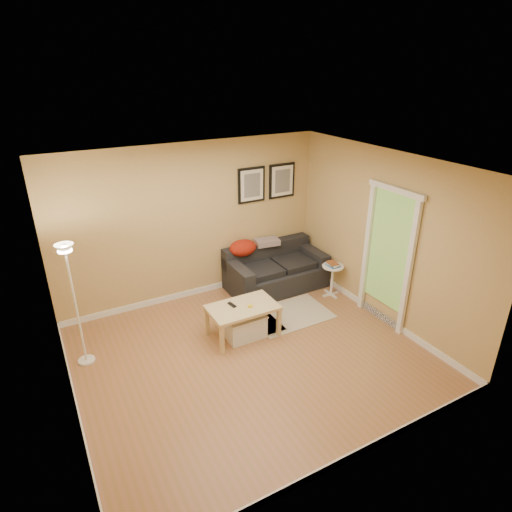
% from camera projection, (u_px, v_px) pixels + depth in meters
% --- Properties ---
extents(floor, '(4.50, 4.50, 0.00)m').
position_uv_depth(floor, '(251.00, 356.00, 5.94)').
color(floor, '#A16645').
rests_on(floor, ground).
extents(ceiling, '(4.50, 4.50, 0.00)m').
position_uv_depth(ceiling, '(249.00, 168.00, 4.87)').
color(ceiling, white).
rests_on(ceiling, wall_back).
extents(wall_back, '(4.50, 0.00, 4.50)m').
position_uv_depth(wall_back, '(192.00, 223.00, 7.00)').
color(wall_back, tan).
rests_on(wall_back, ground).
extents(wall_front, '(4.50, 0.00, 4.50)m').
position_uv_depth(wall_front, '(357.00, 359.00, 3.80)').
color(wall_front, tan).
rests_on(wall_front, ground).
extents(wall_left, '(0.00, 4.00, 4.00)m').
position_uv_depth(wall_left, '(56.00, 318.00, 4.42)').
color(wall_left, tan).
rests_on(wall_left, ground).
extents(wall_right, '(0.00, 4.00, 4.00)m').
position_uv_depth(wall_right, '(384.00, 239.00, 6.39)').
color(wall_right, tan).
rests_on(wall_right, ground).
extents(baseboard_back, '(4.50, 0.02, 0.10)m').
position_uv_depth(baseboard_back, '(197.00, 291.00, 7.51)').
color(baseboard_back, white).
rests_on(baseboard_back, ground).
extents(baseboard_front, '(4.50, 0.02, 0.10)m').
position_uv_depth(baseboard_front, '(344.00, 460.00, 4.33)').
color(baseboard_front, white).
rests_on(baseboard_front, ground).
extents(baseboard_left, '(0.02, 4.00, 0.10)m').
position_uv_depth(baseboard_left, '(78.00, 410.00, 4.94)').
color(baseboard_left, white).
rests_on(baseboard_left, ground).
extents(baseboard_right, '(0.02, 4.00, 0.10)m').
position_uv_depth(baseboard_right, '(374.00, 311.00, 6.90)').
color(baseboard_right, white).
rests_on(baseboard_right, ground).
extents(sofa, '(1.70, 0.90, 0.75)m').
position_uv_depth(sofa, '(276.00, 268.00, 7.59)').
color(sofa, black).
rests_on(sofa, ground).
extents(red_throw, '(0.48, 0.36, 0.28)m').
position_uv_depth(red_throw, '(243.00, 248.00, 7.41)').
color(red_throw, '#A1290E').
rests_on(red_throw, sofa).
extents(plaid_throw, '(0.45, 0.32, 0.10)m').
position_uv_depth(plaid_throw, '(267.00, 242.00, 7.64)').
color(plaid_throw, tan).
rests_on(plaid_throw, sofa).
extents(framed_print_left, '(0.50, 0.04, 0.60)m').
position_uv_depth(framed_print_left, '(251.00, 185.00, 7.25)').
color(framed_print_left, black).
rests_on(framed_print_left, wall_back).
extents(framed_print_right, '(0.50, 0.04, 0.60)m').
position_uv_depth(framed_print_right, '(282.00, 181.00, 7.51)').
color(framed_print_right, black).
rests_on(framed_print_right, wall_back).
extents(area_rug, '(1.25, 0.85, 0.01)m').
position_uv_depth(area_rug, '(290.00, 315.00, 6.89)').
color(area_rug, '#C4B19B').
rests_on(area_rug, ground).
extents(green_runner, '(0.70, 0.50, 0.01)m').
position_uv_depth(green_runner, '(259.00, 328.00, 6.55)').
color(green_runner, '#668C4C').
rests_on(green_runner, ground).
extents(coffee_table, '(1.07, 0.75, 0.49)m').
position_uv_depth(coffee_table, '(243.00, 321.00, 6.28)').
color(coffee_table, '#D7BF83').
rests_on(coffee_table, ground).
extents(remote_control, '(0.08, 0.17, 0.02)m').
position_uv_depth(remote_control, '(232.00, 305.00, 6.20)').
color(remote_control, black).
rests_on(remote_control, coffee_table).
extents(tape_roll, '(0.07, 0.07, 0.03)m').
position_uv_depth(tape_roll, '(250.00, 306.00, 6.16)').
color(tape_roll, yellow).
rests_on(tape_roll, coffee_table).
extents(storage_bin, '(0.58, 0.43, 0.36)m').
position_uv_depth(storage_bin, '(244.00, 325.00, 6.29)').
color(storage_bin, white).
rests_on(storage_bin, ground).
extents(side_table, '(0.36, 0.36, 0.56)m').
position_uv_depth(side_table, '(332.00, 280.00, 7.37)').
color(side_table, white).
rests_on(side_table, ground).
extents(book_stack, '(0.18, 0.23, 0.07)m').
position_uv_depth(book_stack, '(333.00, 264.00, 7.24)').
color(book_stack, '#305E90').
rests_on(book_stack, side_table).
extents(floor_lamp, '(0.22, 0.22, 1.72)m').
position_uv_depth(floor_lamp, '(76.00, 309.00, 5.49)').
color(floor_lamp, white).
rests_on(floor_lamp, ground).
extents(doorway, '(0.12, 1.01, 2.13)m').
position_uv_depth(doorway, '(387.00, 260.00, 6.36)').
color(doorway, white).
rests_on(doorway, ground).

